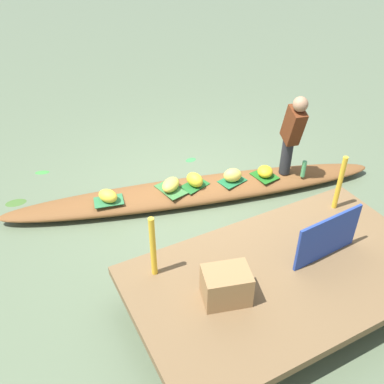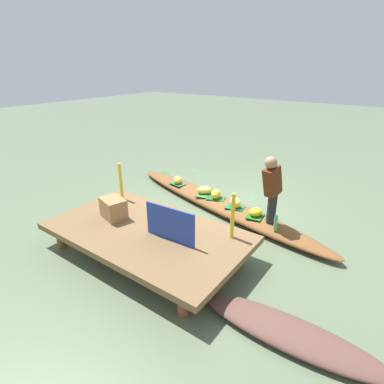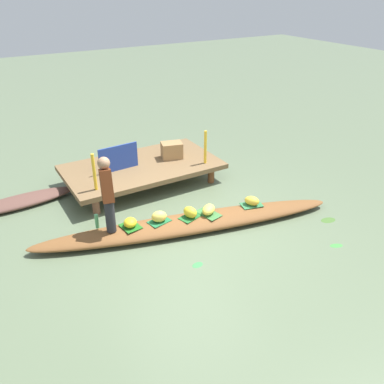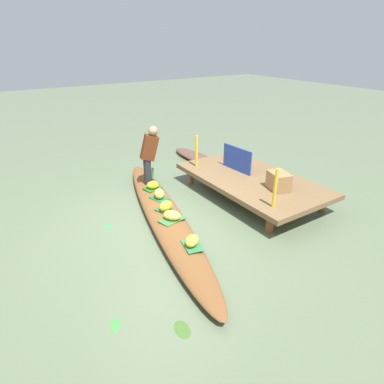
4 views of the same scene
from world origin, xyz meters
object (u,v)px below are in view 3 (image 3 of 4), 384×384
(banana_bunch_1, at_px, (252,201))
(vendor_person, at_px, (107,191))
(vendor_boat, at_px, (189,224))
(moored_boat, at_px, (20,202))
(banana_bunch_4, at_px, (159,216))
(banana_bunch_2, at_px, (190,212))
(banana_bunch_0, at_px, (209,210))
(water_bottle, at_px, (97,221))
(produce_crate, at_px, (172,150))
(banana_bunch_3, at_px, (130,223))
(market_banner, at_px, (119,158))

(banana_bunch_1, distance_m, vendor_person, 2.64)
(vendor_person, bearing_deg, vendor_boat, -16.58)
(moored_boat, xyz_separation_m, banana_bunch_1, (3.62, -2.58, 0.23))
(moored_boat, height_order, banana_bunch_4, banana_bunch_4)
(banana_bunch_4, bearing_deg, banana_bunch_2, -15.40)
(moored_boat, height_order, banana_bunch_0, banana_bunch_0)
(water_bottle, bearing_deg, banana_bunch_0, -17.19)
(banana_bunch_4, height_order, vendor_person, vendor_person)
(water_bottle, bearing_deg, banana_bunch_2, -18.57)
(banana_bunch_0, xyz_separation_m, produce_crate, (0.42, 2.14, 0.29))
(vendor_boat, bearing_deg, banana_bunch_2, 35.42)
(banana_bunch_0, xyz_separation_m, banana_bunch_3, (-1.35, 0.31, -0.01))
(banana_bunch_0, bearing_deg, vendor_boat, 173.02)
(banana_bunch_0, distance_m, banana_bunch_3, 1.39)
(banana_bunch_0, height_order, vendor_person, vendor_person)
(moored_boat, bearing_deg, banana_bunch_3, -59.01)
(banana_bunch_1, xyz_separation_m, banana_bunch_3, (-2.21, 0.46, -0.01))
(banana_bunch_4, bearing_deg, banana_bunch_0, -13.63)
(moored_boat, relative_size, produce_crate, 4.77)
(banana_bunch_4, relative_size, water_bottle, 1.04)
(vendor_boat, bearing_deg, banana_bunch_1, 5.01)
(banana_bunch_2, bearing_deg, produce_crate, 69.97)
(banana_bunch_1, height_order, water_bottle, water_bottle)
(water_bottle, bearing_deg, moored_boat, 116.38)
(moored_boat, height_order, banana_bunch_1, banana_bunch_1)
(vendor_person, xyz_separation_m, market_banner, (0.84, 1.70, -0.24))
(banana_bunch_2, distance_m, banana_bunch_3, 1.05)
(vendor_person, bearing_deg, banana_bunch_0, -14.42)
(banana_bunch_1, xyz_separation_m, water_bottle, (-2.69, 0.71, 0.04))
(banana_bunch_2, bearing_deg, water_bottle, 161.43)
(banana_bunch_4, height_order, produce_crate, produce_crate)
(banana_bunch_1, distance_m, produce_crate, 2.34)
(banana_bunch_1, bearing_deg, water_bottle, 165.19)
(banana_bunch_2, distance_m, market_banner, 2.14)
(banana_bunch_2, xyz_separation_m, water_bottle, (-1.50, 0.50, 0.02))
(market_banner, bearing_deg, vendor_person, -119.94)
(vendor_boat, height_order, banana_bunch_3, banana_bunch_3)
(market_banner, distance_m, produce_crate, 1.23)
(moored_boat, distance_m, produce_crate, 3.24)
(banana_bunch_3, height_order, banana_bunch_4, banana_bunch_4)
(banana_bunch_3, bearing_deg, vendor_person, 159.71)
(produce_crate, bearing_deg, vendor_person, -140.42)
(moored_boat, distance_m, banana_bunch_4, 2.94)
(vendor_person, height_order, water_bottle, vendor_person)
(water_bottle, bearing_deg, produce_crate, 34.77)
(banana_bunch_2, relative_size, vendor_person, 0.22)
(banana_bunch_1, bearing_deg, vendor_boat, 171.29)
(banana_bunch_2, height_order, banana_bunch_4, same)
(vendor_person, distance_m, water_bottle, 0.63)
(banana_bunch_0, relative_size, produce_crate, 0.72)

